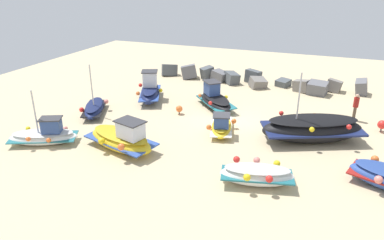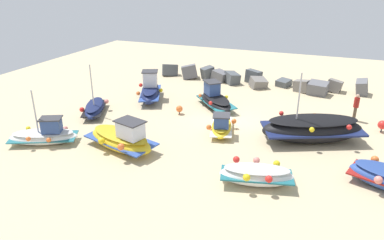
{
  "view_description": "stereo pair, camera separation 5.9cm",
  "coord_description": "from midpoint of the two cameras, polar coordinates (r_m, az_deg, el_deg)",
  "views": [
    {
      "loc": [
        5.59,
        -19.94,
        8.54
      ],
      "look_at": [
        -1.24,
        -2.62,
        0.9
      ],
      "focal_mm": 33.78,
      "sensor_mm": 36.0,
      "label": 1
    },
    {
      "loc": [
        5.64,
        -19.92,
        8.54
      ],
      "look_at": [
        -1.24,
        -2.62,
        0.9
      ],
      "focal_mm": 33.78,
      "sensor_mm": 36.0,
      "label": 2
    }
  ],
  "objects": [
    {
      "name": "ground_plane",
      "position": [
        22.4,
        5.33,
        -0.21
      ],
      "size": [
        44.01,
        44.01,
        0.0
      ],
      "primitive_type": "plane",
      "color": "#C6B289"
    },
    {
      "name": "fishing_boat_0",
      "position": [
        20.52,
        18.38,
        -1.29
      ],
      "size": [
        5.82,
        4.12,
        3.9
      ],
      "rotation": [
        0.0,
        0.0,
        0.43
      ],
      "color": "black",
      "rests_on": "ground_plane"
    },
    {
      "name": "fishing_boat_1",
      "position": [
        19.0,
        -11.12,
        -2.91
      ],
      "size": [
        4.45,
        2.73,
        1.8
      ],
      "rotation": [
        0.0,
        0.0,
        6.01
      ],
      "color": "gold",
      "rests_on": "ground_plane"
    },
    {
      "name": "fishing_boat_2",
      "position": [
        20.71,
        4.6,
        -0.87
      ],
      "size": [
        1.94,
        3.32,
        1.27
      ],
      "rotation": [
        0.0,
        0.0,
        4.98
      ],
      "color": "gold",
      "rests_on": "ground_plane"
    },
    {
      "name": "fishing_boat_3",
      "position": [
        20.86,
        -22.36,
        -2.26
      ],
      "size": [
        3.8,
        2.72,
        3.03
      ],
      "rotation": [
        0.0,
        0.0,
        0.45
      ],
      "color": "white",
      "rests_on": "ground_plane"
    },
    {
      "name": "fishing_boat_4",
      "position": [
        26.08,
        -6.71,
        4.59
      ],
      "size": [
        2.77,
        4.07,
        2.08
      ],
      "rotation": [
        0.0,
        0.0,
        1.98
      ],
      "color": "navy",
      "rests_on": "ground_plane"
    },
    {
      "name": "fishing_boat_5",
      "position": [
        24.22,
        -15.2,
        1.81
      ],
      "size": [
        2.52,
        3.59,
        3.32
      ],
      "rotation": [
        0.0,
        0.0,
        2.02
      ],
      "color": "navy",
      "rests_on": "ground_plane"
    },
    {
      "name": "fishing_boat_6",
      "position": [
        16.01,
        10.1,
        -8.48
      ],
      "size": [
        3.45,
        2.2,
        0.93
      ],
      "rotation": [
        0.0,
        0.0,
        0.24
      ],
      "color": "white",
      "rests_on": "ground_plane"
    },
    {
      "name": "fishing_boat_8",
      "position": [
        24.52,
        3.59,
        3.21
      ],
      "size": [
        3.6,
        3.73,
        1.73
      ],
      "rotation": [
        0.0,
        0.0,
        2.32
      ],
      "color": "black",
      "rests_on": "ground_plane"
    },
    {
      "name": "person_walking",
      "position": [
        24.24,
        24.37,
        2.12
      ],
      "size": [
        0.32,
        0.32,
        1.72
      ],
      "rotation": [
        0.0,
        0.0,
        2.76
      ],
      "color": "brown",
      "rests_on": "ground_plane"
    },
    {
      "name": "breakwater_rocks",
      "position": [
        29.95,
        9.76,
        6.35
      ],
      "size": [
        16.97,
        2.75,
        1.46
      ],
      "color": "#4C5156",
      "rests_on": "ground_plane"
    },
    {
      "name": "mooring_buoy_0",
      "position": [
        23.34,
        -2.11,
        1.76
      ],
      "size": [
        0.43,
        0.43,
        0.58
      ],
      "color": "#3F3F42",
      "rests_on": "ground_plane"
    },
    {
      "name": "mooring_buoy_1",
      "position": [
        23.37,
        27.74,
        -0.66
      ],
      "size": [
        0.5,
        0.5,
        0.7
      ],
      "color": "#3F3F42",
      "rests_on": "ground_plane"
    }
  ]
}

